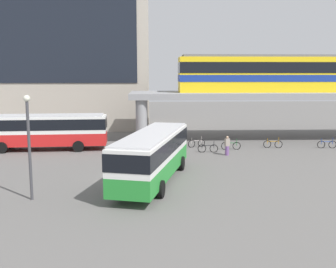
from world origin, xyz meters
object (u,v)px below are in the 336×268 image
Objects in this scene: bicycle_orange at (273,144)px; train at (266,73)px; pedestrian_by_bike_rack at (227,146)px; bicycle_green at (231,146)px; bus_secondary at (45,128)px; bicycle_blue at (327,144)px; bicycle_black at (208,148)px; station_building at (48,43)px; bus_main at (153,152)px; bicycle_silver at (197,143)px.

train is at bearing 83.63° from bicycle_orange.
bicycle_green is at bearing 71.44° from pedestrian_by_bike_rack.
pedestrian_by_bike_rack is at bearing -10.89° from bus_secondary.
bicycle_blue is 11.49m from bicycle_black.
station_building is at bearing 145.92° from bicycle_orange.
station_building is at bearing 155.56° from train.
bicycle_orange is (-0.58, -5.21, -6.58)m from train.
pedestrian_by_bike_rack reaches higher than bicycle_black.
bus_main and bus_secondary have the same top height.
bus_main is at bearing -128.05° from pedestrian_by_bike_rack.
bus_main is 1.01× the size of bus_secondary.
bicycle_orange is (7.11, -0.72, 0.00)m from bicycle_silver.
bus_secondary reaches higher than pedestrian_by_bike_rack.
bicycle_blue is at bearing -0.64° from bus_secondary.
bicycle_silver is 3.31m from bicycle_green.
bicycle_blue is at bearing 33.85° from bus_main.
bus_main reaches higher than bicycle_green.
bicycle_blue is 5.01m from bicycle_orange.
pedestrian_by_bike_rack is (-4.94, -3.17, 0.42)m from bicycle_orange.
bicycle_orange is 4.16m from bicycle_green.
bus_main is 19.69m from bicycle_blue.
pedestrian_by_bike_rack is at bearing -123.41° from train.
train reaches higher than bicycle_blue.
bus_main is 12.93m from bicycle_green.
bicycle_orange is at bearing -34.08° from station_building.
train is 11.91m from bicycle_black.
station_building reaches higher than bicycle_blue.
bicycle_silver and bicycle_orange have the same top height.
bicycle_black is at bearing -134.65° from train.
train is at bearing 45.35° from bicycle_black.
pedestrian_by_bike_rack is (6.35, 8.12, -1.21)m from bus_main.
bus_main is at bearing -135.02° from bicycle_orange.
station_building is 15.56× the size of pedestrian_by_bike_rack.
station_building is 32.19m from bus_main.
bicycle_black is (18.23, -18.52, -10.38)m from station_building.
bicycle_green is at bearing -128.56° from train.
bus_secondary reaches higher than bicycle_black.
station_building is 14.44× the size of bicycle_green.
train reaches higher than bus_secondary.
bicycle_black is at bearing -172.52° from bicycle_blue.
bicycle_black is (-6.98, -7.07, -6.58)m from train.
bus_secondary is (3.59, -16.74, -8.75)m from station_building.
pedestrian_by_bike_rack is at bearing -164.23° from bicycle_blue.
bicycle_silver is 7.15m from bicycle_orange.
station_building is at bearing 102.11° from bus_secondary.
bus_main is at bearing -124.12° from bicycle_green.
bicycle_orange is at bearing 16.20° from bicycle_black.
train is at bearing 128.41° from bicycle_blue.
station_building reaches higher than bicycle_orange.
pedestrian_by_bike_rack is at bearing -45.21° from station_building.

